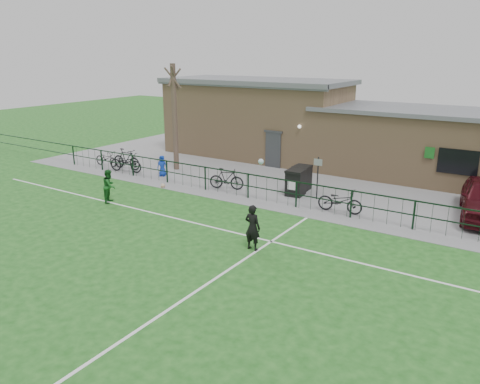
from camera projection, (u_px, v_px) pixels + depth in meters
The scene contains 20 objects.
ground at pixel (154, 269), 14.77m from camera, with size 90.00×90.00×0.00m, color #195318.
paving_strip at pixel (324, 177), 25.61m from camera, with size 34.00×13.00×0.02m, color gray.
pitch_line_touch at pixel (274, 205), 21.03m from camera, with size 28.00×0.10×0.01m, color white.
pitch_line_mid at pixel (226, 230), 17.98m from camera, with size 28.00×0.10×0.01m, color white.
pitch_line_perp at pixel (204, 286), 13.72m from camera, with size 0.10×16.00×0.01m, color white.
perimeter_fence at pixel (276, 191), 21.02m from camera, with size 28.00×0.10×1.20m, color black.
bare_tree at pixel (175, 118), 26.52m from camera, with size 0.30×0.30×6.00m, color #49372C.
wheelie_bin_left at pixel (296, 183), 22.21m from camera, with size 0.77×0.87×1.16m, color black.
wheelie_bin_right at pixel (302, 179), 23.13m from camera, with size 0.75×0.85×1.13m, color black.
sign_post at pixel (318, 178), 21.50m from camera, with size 0.06×0.06×2.00m, color black.
bicycle_a at pixel (106, 159), 27.99m from camera, with size 0.60×1.73×0.91m, color black.
bicycle_b at pixel (127, 159), 27.16m from camera, with size 0.57×2.01×1.21m, color black.
bicycle_c at pixel (126, 162), 26.60m from camera, with size 0.72×2.07×1.09m, color black.
bicycle_d at pixel (227, 179), 23.22m from camera, with size 0.50×1.76×1.06m, color black.
bicycle_e at pixel (340, 201), 19.85m from camera, with size 0.67×1.93×1.02m, color black.
spectator_child at pixel (162, 166), 25.67m from camera, with size 0.56×0.37×1.15m, color #1234A8.
goalkeeper_kick at pixel (253, 225), 16.10m from camera, with size 1.61×2.87×2.60m.
outfield_player at pixel (110, 186), 21.22m from camera, with size 0.74×0.58×1.52m, color #195A1F.
ball_ground at pixel (163, 186), 23.64m from camera, with size 0.22×0.22×0.22m, color silver.
clubhouse at pixel (333, 128), 27.84m from camera, with size 24.25×5.40×4.96m.
Camera 1 is at (9.61, -9.79, 6.59)m, focal length 35.00 mm.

